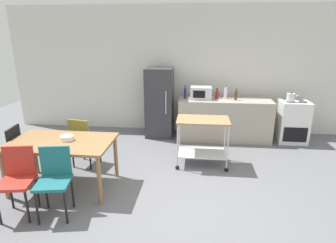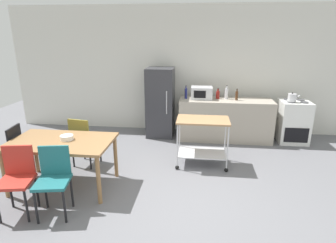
{
  "view_description": "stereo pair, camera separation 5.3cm",
  "coord_description": "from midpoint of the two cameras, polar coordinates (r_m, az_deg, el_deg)",
  "views": [
    {
      "loc": [
        0.28,
        -3.38,
        2.23
      ],
      "look_at": [
        -0.2,
        1.2,
        0.8
      ],
      "focal_mm": 29.73,
      "sensor_mm": 36.0,
      "label": 1
    },
    {
      "loc": [
        0.33,
        -3.37,
        2.23
      ],
      "look_at": [
        -0.2,
        1.2,
        0.8
      ],
      "focal_mm": 29.73,
      "sensor_mm": 36.0,
      "label": 2
    }
  ],
  "objects": [
    {
      "name": "refrigerator",
      "position": [
        6.31,
        -1.98,
        3.91
      ],
      "size": [
        0.6,
        0.63,
        1.55
      ],
      "color": "#333338",
      "rests_on": "ground_plane"
    },
    {
      "name": "back_wall",
      "position": [
        6.63,
        3.36,
        10.47
      ],
      "size": [
        8.4,
        0.12,
        2.9
      ],
      "primitive_type": "cube",
      "color": "silver",
      "rests_on": "ground_plane"
    },
    {
      "name": "kettle",
      "position": [
        6.32,
        23.66,
        4.59
      ],
      "size": [
        0.24,
        0.17,
        0.19
      ],
      "color": "silver",
      "rests_on": "stove_oven"
    },
    {
      "name": "fruit_bowl",
      "position": [
        4.37,
        -20.34,
        -3.19
      ],
      "size": [
        0.19,
        0.19,
        0.07
      ],
      "primitive_type": "cylinder",
      "color": "white",
      "rests_on": "dining_table"
    },
    {
      "name": "ground_plane",
      "position": [
        4.06,
        0.7,
        -16.08
      ],
      "size": [
        12.0,
        12.0,
        0.0
      ],
      "primitive_type": "plane",
      "color": "slate"
    },
    {
      "name": "bottle_wine",
      "position": [
        6.12,
        3.3,
        5.83
      ],
      "size": [
        0.06,
        0.06,
        0.29
      ],
      "color": "navy",
      "rests_on": "kitchen_counter"
    },
    {
      "name": "chair_teal",
      "position": [
        3.87,
        -22.63,
        -10.47
      ],
      "size": [
        0.47,
        0.47,
        0.89
      ],
      "rotation": [
        0.0,
        0.0,
        0.18
      ],
      "color": "#1E666B",
      "rests_on": "ground_plane"
    },
    {
      "name": "chair_red",
      "position": [
        4.07,
        -28.83,
        -9.92
      ],
      "size": [
        0.47,
        0.47,
        0.89
      ],
      "rotation": [
        0.0,
        0.0,
        0.19
      ],
      "color": "#B72D23",
      "rests_on": "ground_plane"
    },
    {
      "name": "dining_table",
      "position": [
        4.41,
        -21.31,
        -4.7
      ],
      "size": [
        1.5,
        0.9,
        0.75
      ],
      "color": "olive",
      "rests_on": "ground_plane"
    },
    {
      "name": "chair_olive",
      "position": [
        5.05,
        -17.28,
        -3.38
      ],
      "size": [
        0.46,
        0.46,
        0.89
      ],
      "rotation": [
        0.0,
        0.0,
        2.97
      ],
      "color": "olive",
      "rests_on": "ground_plane"
    },
    {
      "name": "kitchen_cart",
      "position": [
        4.91,
        6.76,
        -2.61
      ],
      "size": [
        0.91,
        0.57,
        0.85
      ],
      "color": "#A37A51",
      "rests_on": "ground_plane"
    },
    {
      "name": "bottle_sesame_oil",
      "position": [
        6.22,
        11.48,
        5.7
      ],
      "size": [
        0.07,
        0.07,
        0.29
      ],
      "color": "silver",
      "rests_on": "kitchen_counter"
    },
    {
      "name": "kitchen_counter",
      "position": [
        6.26,
        11.18,
        0.41
      ],
      "size": [
        2.0,
        0.64,
        0.9
      ],
      "primitive_type": "cube",
      "color": "#A89E8E",
      "rests_on": "ground_plane"
    },
    {
      "name": "bottle_hot_sauce",
      "position": [
        6.21,
        9.77,
        5.48
      ],
      "size": [
        0.08,
        0.08,
        0.23
      ],
      "color": "maroon",
      "rests_on": "kitchen_counter"
    },
    {
      "name": "bottle_vinegar",
      "position": [
        6.14,
        13.49,
        5.24
      ],
      "size": [
        0.06,
        0.06,
        0.25
      ],
      "color": "#4C2D19",
      "rests_on": "kitchen_counter"
    },
    {
      "name": "stove_oven",
      "position": [
        6.58,
        23.83,
        0.06
      ],
      "size": [
        0.6,
        0.61,
        0.92
      ],
      "color": "white",
      "rests_on": "ground_plane"
    },
    {
      "name": "microwave",
      "position": [
        6.14,
        6.51,
        5.88
      ],
      "size": [
        0.46,
        0.35,
        0.26
      ],
      "color": "silver",
      "rests_on": "kitchen_counter"
    },
    {
      "name": "chair_black",
      "position": [
        5.04,
        -30.16,
        -5.07
      ],
      "size": [
        0.45,
        0.45,
        0.89
      ],
      "rotation": [
        0.0,
        0.0,
        -1.44
      ],
      "color": "black",
      "rests_on": "ground_plane"
    }
  ]
}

